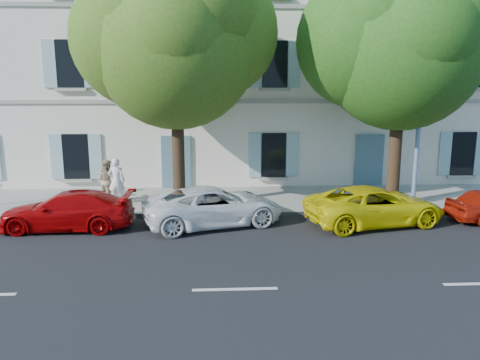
{
  "coord_description": "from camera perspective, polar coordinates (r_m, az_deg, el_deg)",
  "views": [
    {
      "loc": [
        -0.42,
        -14.19,
        4.66
      ],
      "look_at": [
        0.43,
        2.0,
        1.4
      ],
      "focal_mm": 35.0,
      "sensor_mm": 36.0,
      "label": 1
    }
  ],
  "objects": [
    {
      "name": "ground",
      "position": [
        14.94,
        -1.26,
        -6.81
      ],
      "size": [
        90.0,
        90.0,
        0.0
      ],
      "primitive_type": "plane",
      "color": "black"
    },
    {
      "name": "sidewalk",
      "position": [
        19.2,
        -1.67,
        -2.45
      ],
      "size": [
        36.0,
        4.5,
        0.15
      ],
      "primitive_type": "cube",
      "color": "#A09E96",
      "rests_on": "ground"
    },
    {
      "name": "kerb",
      "position": [
        17.1,
        -1.5,
        -4.17
      ],
      "size": [
        36.0,
        0.16,
        0.16
      ],
      "primitive_type": "cube",
      "color": "#9E998E",
      "rests_on": "ground"
    },
    {
      "name": "building",
      "position": [
        24.43,
        -2.08,
        14.51
      ],
      "size": [
        28.0,
        7.0,
        12.0
      ],
      "primitive_type": "cube",
      "color": "white",
      "rests_on": "ground"
    },
    {
      "name": "car_red_coupe",
      "position": [
        16.49,
        -20.31,
        -3.51
      ],
      "size": [
        4.36,
        1.83,
        1.26
      ],
      "primitive_type": "imported",
      "rotation": [
        0.0,
        0.0,
        4.7
      ],
      "color": "#A50406",
      "rests_on": "ground"
    },
    {
      "name": "car_white_coupe",
      "position": [
        15.94,
        -3.2,
        -3.18
      ],
      "size": [
        5.19,
        3.5,
        1.32
      ],
      "primitive_type": "imported",
      "rotation": [
        0.0,
        0.0,
        1.87
      ],
      "color": "white",
      "rests_on": "ground"
    },
    {
      "name": "car_yellow_supercar",
      "position": [
        16.63,
        16.09,
        -3.01
      ],
      "size": [
        5.08,
        3.13,
        1.31
      ],
      "primitive_type": "imported",
      "rotation": [
        0.0,
        0.0,
        1.78
      ],
      "color": "yellow",
      "rests_on": "ground"
    },
    {
      "name": "tree_left",
      "position": [
        17.44,
        -7.86,
        15.73
      ],
      "size": [
        5.88,
        5.88,
        9.12
      ],
      "color": "#3A2819",
      "rests_on": "sidewalk"
    },
    {
      "name": "tree_right",
      "position": [
        18.53,
        19.1,
        14.76
      ],
      "size": [
        5.87,
        5.87,
        9.04
      ],
      "color": "#3A2819",
      "rests_on": "sidewalk"
    },
    {
      "name": "street_lamp",
      "position": [
        18.7,
        21.52,
        11.38
      ],
      "size": [
        0.27,
        1.78,
        8.41
      ],
      "color": "#7293BF",
      "rests_on": "sidewalk"
    },
    {
      "name": "pedestrian_a",
      "position": [
        18.75,
        -14.81,
        -0.11
      ],
      "size": [
        0.68,
        0.47,
        1.8
      ],
      "primitive_type": "imported",
      "rotation": [
        0.0,
        0.0,
        3.07
      ],
      "color": "white",
      "rests_on": "sidewalk"
    },
    {
      "name": "pedestrian_b",
      "position": [
        19.22,
        -15.85,
        -0.06
      ],
      "size": [
        1.04,
        1.0,
        1.69
      ],
      "primitive_type": "imported",
      "rotation": [
        0.0,
        0.0,
        2.51
      ],
      "color": "tan",
      "rests_on": "sidewalk"
    }
  ]
}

